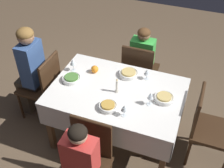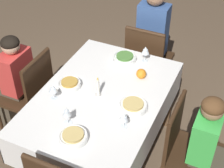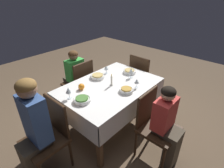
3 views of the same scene
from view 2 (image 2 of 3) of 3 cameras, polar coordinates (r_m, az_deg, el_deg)
ground_plane at (r=3.31m, az=-1.56°, el=-11.77°), size 8.00×8.00×0.00m
dining_table at (r=2.83m, az=-1.79°, el=-3.32°), size 1.42×0.97×0.75m
chair_west at (r=3.62m, az=5.88°, el=4.29°), size 0.44×0.44×0.92m
chair_south at (r=3.27m, az=-13.56°, el=-1.19°), size 0.44×0.44×0.92m
chair_north at (r=2.75m, az=12.44°, el=-10.51°), size 0.44×0.44×0.92m
person_adult_denim at (r=3.63m, az=6.93°, el=8.17°), size 0.34×0.30×1.26m
person_child_red at (r=3.31m, az=-16.11°, el=0.61°), size 0.30×0.33×1.07m
person_child_green at (r=2.69m, az=16.15°, el=-10.50°), size 0.30×0.33×1.06m
bowl_west at (r=3.13m, az=2.14°, el=4.39°), size 0.21×0.21×0.06m
wine_glass_west at (r=3.08m, az=5.59°, el=5.55°), size 0.07×0.07×0.16m
bowl_south at (r=2.85m, az=-7.05°, el=0.02°), size 0.19×0.19×0.06m
wine_glass_south at (r=2.71m, az=-9.78°, el=-0.84°), size 0.07×0.07×0.13m
bowl_north at (r=2.63m, az=3.53°, el=-3.61°), size 0.22×0.22×0.06m
wine_glass_north at (r=2.44m, az=1.99°, el=-5.54°), size 0.07×0.07×0.13m
bowl_east at (r=2.42m, az=-6.45°, el=-8.68°), size 0.21×0.21×0.06m
wine_glass_east at (r=2.48m, az=-7.53°, el=-4.64°), size 0.06×0.06×0.16m
candle_centerpiece at (r=2.72m, az=-2.34°, el=-0.72°), size 0.05×0.05×0.18m
orange_fruit at (r=2.92m, az=4.87°, el=1.72°), size 0.09×0.09×0.09m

